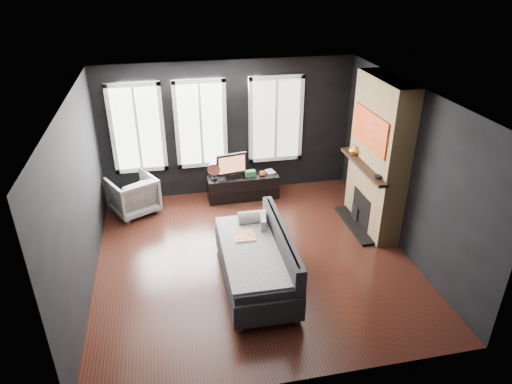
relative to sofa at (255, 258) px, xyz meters
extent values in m
plane|color=black|center=(0.11, 0.63, -0.45)|extent=(5.00, 5.00, 0.00)
plane|color=white|center=(0.11, 0.63, 2.25)|extent=(5.00, 5.00, 0.00)
cube|color=black|center=(0.11, 3.13, 0.90)|extent=(5.00, 0.02, 2.70)
cube|color=black|center=(-2.39, 0.63, 0.90)|extent=(0.02, 5.00, 2.70)
cube|color=black|center=(2.61, 0.63, 0.90)|extent=(0.02, 5.00, 2.70)
cube|color=gray|center=(0.24, 0.52, 0.20)|extent=(0.14, 0.34, 0.33)
imported|color=white|center=(-1.84, 2.58, -0.05)|extent=(1.04, 1.02, 0.81)
imported|color=orange|center=(0.70, 2.67, 0.09)|extent=(0.13, 0.11, 0.12)
imported|color=tan|center=(0.81, 2.80, 0.15)|extent=(0.16, 0.04, 0.22)
cube|color=#2A6938|center=(0.46, 2.71, 0.09)|extent=(0.21, 0.14, 0.11)
imported|color=gold|center=(2.16, 1.68, 0.87)|extent=(0.24, 0.24, 0.18)
cylinder|color=black|center=(2.16, 0.68, 0.80)|extent=(0.12, 0.12, 0.04)
camera|label=1|loc=(-1.10, -5.41, 3.94)|focal=32.00mm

